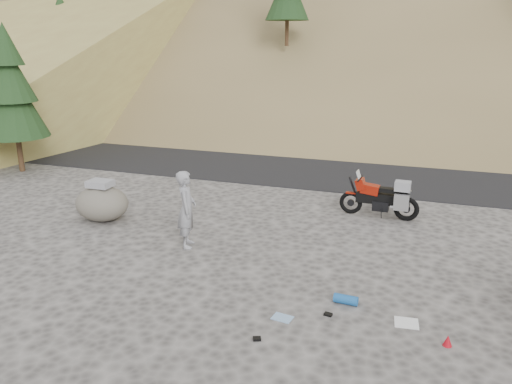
# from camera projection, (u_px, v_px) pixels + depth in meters

# --- Properties ---
(ground) EXTENTS (140.00, 140.00, 0.00)m
(ground) POSITION_uv_depth(u_px,v_px,m) (287.00, 267.00, 10.21)
(ground) COLOR #423F3C
(ground) RESTS_ON ground
(road) EXTENTS (120.00, 7.00, 0.05)m
(road) POSITION_uv_depth(u_px,v_px,m) (353.00, 166.00, 18.35)
(road) COLOR black
(road) RESTS_ON ground
(conifer_verge) EXTENTS (2.20, 2.20, 5.04)m
(conifer_verge) POSITION_uv_depth(u_px,v_px,m) (11.00, 88.00, 16.87)
(conifer_verge) COLOR #372714
(conifer_verge) RESTS_ON ground
(motorcycle) EXTENTS (2.06, 0.64, 1.23)m
(motorcycle) POSITION_uv_depth(u_px,v_px,m) (383.00, 198.00, 12.93)
(motorcycle) COLOR black
(motorcycle) RESTS_ON ground
(man) EXTENTS (0.61, 0.74, 1.75)m
(man) POSITION_uv_depth(u_px,v_px,m) (188.00, 246.00, 11.28)
(man) COLOR gray
(man) RESTS_ON ground
(boulder) EXTENTS (1.59, 1.43, 1.08)m
(boulder) POSITION_uv_depth(u_px,v_px,m) (102.00, 203.00, 12.76)
(boulder) COLOR #58534B
(boulder) RESTS_ON ground
(small_rock) EXTENTS (0.90, 0.85, 0.45)m
(small_rock) POSITION_uv_depth(u_px,v_px,m) (97.00, 193.00, 14.41)
(small_rock) COLOR #58534B
(small_rock) RESTS_ON ground
(gear_white_cloth) EXTENTS (0.42, 0.38, 0.01)m
(gear_white_cloth) POSITION_uv_depth(u_px,v_px,m) (406.00, 323.00, 8.19)
(gear_white_cloth) COLOR white
(gear_white_cloth) RESTS_ON ground
(gear_blue_mat) EXTENTS (0.43, 0.19, 0.17)m
(gear_blue_mat) POSITION_uv_depth(u_px,v_px,m) (346.00, 299.00, 8.77)
(gear_blue_mat) COLOR #19559B
(gear_blue_mat) RESTS_ON ground
(gear_funnel) EXTENTS (0.16, 0.16, 0.18)m
(gear_funnel) POSITION_uv_depth(u_px,v_px,m) (448.00, 341.00, 7.56)
(gear_funnel) COLOR #B20B18
(gear_funnel) RESTS_ON ground
(gear_glove_a) EXTENTS (0.15, 0.11, 0.04)m
(gear_glove_a) POSITION_uv_depth(u_px,v_px,m) (328.00, 314.00, 8.42)
(gear_glove_a) COLOR black
(gear_glove_a) RESTS_ON ground
(gear_glove_b) EXTENTS (0.15, 0.13, 0.04)m
(gear_glove_b) POSITION_uv_depth(u_px,v_px,m) (257.00, 339.00, 7.73)
(gear_glove_b) COLOR black
(gear_glove_b) RESTS_ON ground
(gear_blue_cloth) EXTENTS (0.37, 0.29, 0.01)m
(gear_blue_cloth) POSITION_uv_depth(u_px,v_px,m) (282.00, 318.00, 8.34)
(gear_blue_cloth) COLOR #82A5C9
(gear_blue_cloth) RESTS_ON ground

